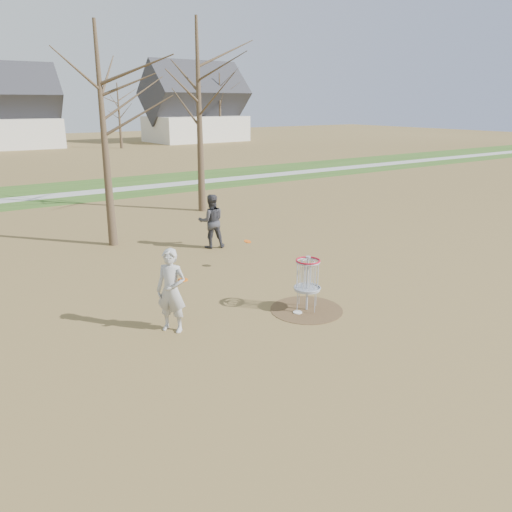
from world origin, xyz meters
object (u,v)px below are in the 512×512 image
(player_standing, at_px, (171,291))
(disc_golf_basket, at_px, (308,275))
(disc_grounded, at_px, (298,312))
(player_throwing, at_px, (211,221))

(player_standing, xyz_separation_m, disc_golf_basket, (3.23, -0.79, -0.04))
(player_standing, relative_size, disc_golf_basket, 1.41)
(disc_grounded, distance_m, disc_golf_basket, 0.95)
(player_standing, height_order, player_throwing, player_standing)
(player_throwing, relative_size, disc_grounded, 8.62)
(player_standing, distance_m, player_throwing, 6.75)
(player_standing, distance_m, disc_grounded, 3.18)
(player_standing, relative_size, disc_grounded, 8.66)
(player_throwing, distance_m, disc_golf_basket, 6.26)
(disc_grounded, xyz_separation_m, disc_golf_basket, (0.31, 0.04, 0.89))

